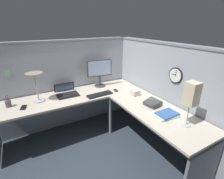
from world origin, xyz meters
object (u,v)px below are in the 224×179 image
at_px(laptop, 66,92).
at_px(book_stack, 166,114).
at_px(desk_lamp_dome, 35,78).
at_px(pen_cup, 8,103).
at_px(keyboard, 100,94).
at_px(tissue_box, 135,93).
at_px(wall_clock, 176,75).
at_px(computer_mouse, 116,90).
at_px(office_phone, 153,103).
at_px(cell_phone, 24,107).
at_px(monitor, 100,71).
at_px(desk_lamp_paper, 192,95).

distance_m(laptop, book_stack, 1.63).
bearing_deg(desk_lamp_dome, pen_cup, 178.05).
relative_size(keyboard, tissue_box, 3.58).
bearing_deg(tissue_box, wall_clock, -59.49).
relative_size(computer_mouse, office_phone, 0.46).
xyz_separation_m(cell_phone, tissue_box, (1.62, -0.42, 0.04)).
xyz_separation_m(monitor, laptop, (-0.64, -0.04, -0.27)).
distance_m(monitor, cell_phone, 1.36).
distance_m(monitor, keyboard, 0.51).
bearing_deg(book_stack, computer_mouse, 97.52).
xyz_separation_m(desk_lamp_dome, tissue_box, (1.40, -0.55, -0.32)).
bearing_deg(book_stack, wall_clock, 32.05).
height_order(desk_lamp_dome, wall_clock, wall_clock).
height_order(cell_phone, book_stack, book_stack).
xyz_separation_m(keyboard, book_stack, (0.45, -1.01, 0.01)).
height_order(keyboard, desk_lamp_dome, desk_lamp_dome).
bearing_deg(office_phone, cell_phone, 152.41).
distance_m(laptop, desk_lamp_dome, 0.57).
bearing_deg(laptop, keyboard, -36.52).
relative_size(keyboard, cell_phone, 2.99).
distance_m(pen_cup, desk_lamp_paper, 2.39).
height_order(office_phone, tissue_box, office_phone).
bearing_deg(desk_lamp_paper, laptop, 120.68).
relative_size(monitor, laptop, 1.30).
xyz_separation_m(office_phone, tissue_box, (0.00, 0.42, 0.01)).
distance_m(tissue_box, wall_clock, 0.70).
height_order(desk_lamp_dome, desk_lamp_paper, desk_lamp_paper).
xyz_separation_m(book_stack, desk_lamp_paper, (0.04, -0.26, 0.36)).
height_order(book_stack, wall_clock, wall_clock).
bearing_deg(cell_phone, tissue_box, -1.06).
bearing_deg(office_phone, computer_mouse, 103.74).
xyz_separation_m(desk_lamp_dome, desk_lamp_paper, (1.40, -1.53, 0.02)).
distance_m(computer_mouse, book_stack, 1.04).
relative_size(computer_mouse, cell_phone, 0.72).
bearing_deg(wall_clock, monitor, 117.44).
bearing_deg(computer_mouse, desk_lamp_dome, 169.25).
distance_m(computer_mouse, wall_clock, 1.04).
xyz_separation_m(laptop, pen_cup, (-0.84, -0.07, 0.03)).
bearing_deg(wall_clock, desk_lamp_dome, 148.26).
xyz_separation_m(laptop, computer_mouse, (0.78, -0.32, -0.01)).
bearing_deg(office_phone, laptop, 132.21).
relative_size(desk_lamp_dome, pen_cup, 2.47).
relative_size(laptop, office_phone, 1.69).
bearing_deg(keyboard, book_stack, -69.38).
relative_size(office_phone, tissue_box, 1.89).
distance_m(keyboard, tissue_box, 0.58).
distance_m(keyboard, cell_phone, 1.13).
height_order(computer_mouse, wall_clock, wall_clock).
bearing_deg(monitor, keyboard, -116.10).
distance_m(keyboard, wall_clock, 1.20).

